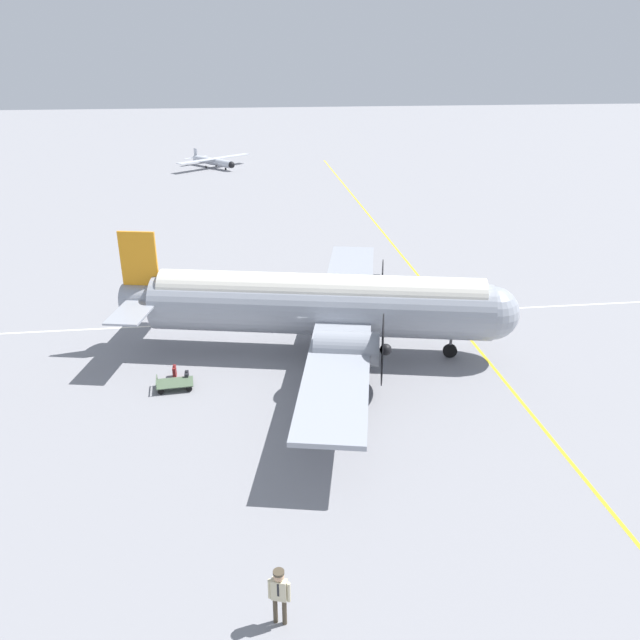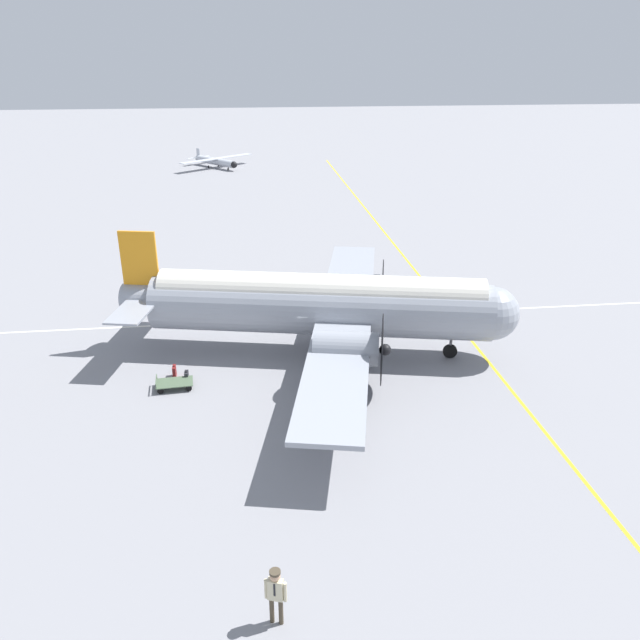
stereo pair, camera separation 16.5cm
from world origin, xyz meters
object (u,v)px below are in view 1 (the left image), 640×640
(baggage_cart, at_px, (174,383))
(light_aircraft_distant, at_px, (214,161))
(suitcase_upright_spare, at_px, (187,377))
(airliner_main, at_px, (329,305))
(crew_foreground, at_px, (279,591))
(suitcase_near_door, at_px, (175,372))

(baggage_cart, bearing_deg, light_aircraft_distant, 85.54)
(suitcase_upright_spare, bearing_deg, airliner_main, 107.57)
(crew_foreground, bearing_deg, suitcase_upright_spare, -56.84)
(crew_foreground, bearing_deg, suitcase_near_door, -55.05)
(airliner_main, xyz_separation_m, crew_foreground, (16.01, -3.54, -1.48))
(suitcase_near_door, bearing_deg, suitcase_upright_spare, 50.53)
(suitcase_near_door, relative_size, light_aircraft_distant, 0.06)
(crew_foreground, bearing_deg, airliner_main, -83.14)
(baggage_cart, bearing_deg, suitcase_upright_spare, 45.48)
(airliner_main, height_order, baggage_cart, airliner_main)
(airliner_main, relative_size, suitcase_near_door, 37.69)
(airliner_main, height_order, light_aircraft_distant, airliner_main)
(suitcase_near_door, bearing_deg, crew_foreground, 15.62)
(crew_foreground, xyz_separation_m, suitcase_upright_spare, (-13.81, -3.40, -0.89))
(crew_foreground, xyz_separation_m, baggage_cart, (-13.20, -3.91, -0.87))
(crew_foreground, distance_m, suitcase_upright_spare, 14.25)
(suitcase_near_door, distance_m, light_aircraft_distant, 57.46)
(airliner_main, bearing_deg, crew_foreground, -90.21)
(suitcase_upright_spare, xyz_separation_m, light_aircraft_distant, (-57.95, -0.46, 0.61))
(airliner_main, distance_m, crew_foreground, 16.46)
(light_aircraft_distant, bearing_deg, baggage_cart, -39.74)
(suitcase_upright_spare, bearing_deg, baggage_cart, -40.12)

